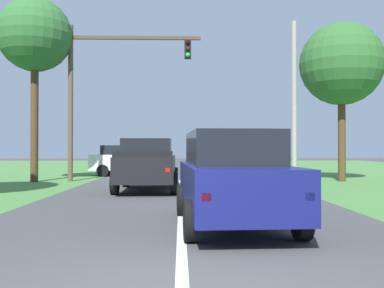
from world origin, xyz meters
name	(u,v)px	position (x,y,z in m)	size (l,w,h in m)	color
ground_plane	(181,196)	(0.00, 9.75, 0.00)	(120.00, 120.00, 0.00)	#424244
red_suv_near	(232,176)	(1.02, 4.22, 1.00)	(2.28, 4.90, 1.91)	navy
pickup_truck_lead	(147,164)	(-1.25, 11.75, 0.99)	(2.25, 5.01, 1.94)	black
traffic_light	(104,80)	(-3.71, 16.60, 4.91)	(6.40, 0.40, 7.54)	brown
keep_moving_sign	(284,149)	(5.18, 17.17, 1.58)	(0.60, 0.09, 2.46)	gray
oak_tree_right	(341,64)	(7.77, 16.34, 5.65)	(4.00, 4.00, 7.69)	#4C351E
crossing_suv_far	(128,160)	(-3.10, 21.07, 0.93)	(4.31, 2.20, 1.77)	silver
utility_pole_right	(294,99)	(6.38, 19.87, 4.38)	(0.28, 0.28, 8.76)	#9E998E
extra_tree_1	(35,36)	(-6.92, 16.26, 6.90)	(3.48, 3.48, 8.71)	#4C351E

